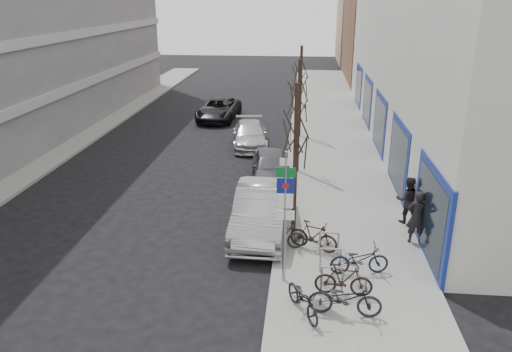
% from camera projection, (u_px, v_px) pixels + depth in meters
% --- Properties ---
extents(ground, '(120.00, 120.00, 0.00)m').
position_uv_depth(ground, '(205.00, 280.00, 15.28)').
color(ground, black).
rests_on(ground, ground).
extents(sidewalk_east, '(5.00, 70.00, 0.15)m').
position_uv_depth(sidewalk_east, '(336.00, 173.00, 24.20)').
color(sidewalk_east, slate).
rests_on(sidewalk_east, ground).
extents(sidewalk_west, '(3.00, 70.00, 0.15)m').
position_uv_depth(sidewalk_west, '(32.00, 164.00, 25.61)').
color(sidewalk_west, slate).
rests_on(sidewalk_west, ground).
extents(brick_building_far, '(12.00, 14.00, 8.00)m').
position_uv_depth(brick_building_far, '(408.00, 40.00, 50.14)').
color(brick_building_far, brown).
rests_on(brick_building_far, ground).
extents(tan_building_far, '(13.00, 12.00, 9.00)m').
position_uv_depth(tan_building_far, '(390.00, 26.00, 63.96)').
color(tan_building_far, '#937A5B').
rests_on(tan_building_far, ground).
extents(highway_sign_pole, '(0.55, 0.10, 4.20)m').
position_uv_depth(highway_sign_pole, '(285.00, 210.00, 14.21)').
color(highway_sign_pole, gray).
rests_on(highway_sign_pole, ground).
extents(bike_rack, '(0.66, 2.26, 0.83)m').
position_uv_depth(bike_rack, '(330.00, 257.00, 15.27)').
color(bike_rack, gray).
rests_on(bike_rack, sidewalk_east).
extents(tree_near, '(1.80, 1.80, 5.50)m').
position_uv_depth(tree_near, '(296.00, 124.00, 16.92)').
color(tree_near, black).
rests_on(tree_near, ground).
extents(tree_mid, '(1.80, 1.80, 5.50)m').
position_uv_depth(tree_mid, '(299.00, 90.00, 23.00)').
color(tree_mid, black).
rests_on(tree_mid, ground).
extents(tree_far, '(1.80, 1.80, 5.50)m').
position_uv_depth(tree_far, '(301.00, 70.00, 29.08)').
color(tree_far, black).
rests_on(tree_far, ground).
extents(meter_front, '(0.10, 0.08, 1.27)m').
position_uv_depth(meter_front, '(281.00, 215.00, 17.58)').
color(meter_front, gray).
rests_on(meter_front, sidewalk_east).
extents(meter_mid, '(0.10, 0.08, 1.27)m').
position_uv_depth(meter_mid, '(287.00, 165.00, 22.72)').
color(meter_mid, gray).
rests_on(meter_mid, sidewalk_east).
extents(meter_back, '(0.10, 0.08, 1.27)m').
position_uv_depth(meter_back, '(291.00, 134.00, 27.87)').
color(meter_back, gray).
rests_on(meter_back, sidewalk_east).
extents(bike_near_left, '(1.25, 1.78, 1.06)m').
position_uv_depth(bike_near_left, '(303.00, 296.00, 13.26)').
color(bike_near_left, black).
rests_on(bike_near_left, sidewalk_east).
extents(bike_near_right, '(1.69, 0.61, 1.01)m').
position_uv_depth(bike_near_right, '(344.00, 279.00, 14.09)').
color(bike_near_right, black).
rests_on(bike_near_right, sidewalk_east).
extents(bike_mid_curb, '(1.88, 0.83, 1.11)m').
position_uv_depth(bike_mid_curb, '(359.00, 257.00, 15.19)').
color(bike_mid_curb, black).
rests_on(bike_mid_curb, sidewalk_east).
extents(bike_mid_inner, '(1.61, 0.69, 0.95)m').
position_uv_depth(bike_mid_inner, '(282.00, 236.00, 16.70)').
color(bike_mid_inner, black).
rests_on(bike_mid_inner, sidewalk_east).
extents(bike_far_curb, '(1.98, 0.71, 1.19)m').
position_uv_depth(bike_far_curb, '(345.00, 296.00, 13.18)').
color(bike_far_curb, black).
rests_on(bike_far_curb, sidewalk_east).
extents(bike_far_inner, '(1.78, 1.13, 1.04)m').
position_uv_depth(bike_far_inner, '(314.00, 236.00, 16.63)').
color(bike_far_inner, black).
rests_on(bike_far_inner, sidewalk_east).
extents(parked_car_front, '(1.86, 5.23, 1.72)m').
position_uv_depth(parked_car_front, '(261.00, 210.00, 18.11)').
color(parked_car_front, '#9F9FA4').
rests_on(parked_car_front, ground).
extents(parked_car_mid, '(2.18, 4.45, 1.46)m').
position_uv_depth(parked_car_mid, '(271.00, 167.00, 23.11)').
color(parked_car_mid, '#515056').
rests_on(parked_car_mid, ground).
extents(parked_car_back, '(2.51, 4.89, 1.36)m').
position_uv_depth(parked_car_back, '(250.00, 135.00, 28.61)').
color(parked_car_back, '#B4B4B9').
rests_on(parked_car_back, ground).
extents(lane_car, '(2.78, 5.39, 1.45)m').
position_uv_depth(lane_car, '(219.00, 109.00, 34.78)').
color(lane_car, black).
rests_on(lane_car, ground).
extents(pedestrian_near, '(0.70, 0.47, 1.89)m').
position_uv_depth(pedestrian_near, '(417.00, 217.00, 16.99)').
color(pedestrian_near, black).
rests_on(pedestrian_near, sidewalk_east).
extents(pedestrian_far, '(0.68, 0.47, 1.82)m').
position_uv_depth(pedestrian_far, '(408.00, 200.00, 18.55)').
color(pedestrian_far, black).
rests_on(pedestrian_far, sidewalk_east).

